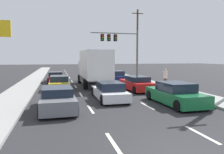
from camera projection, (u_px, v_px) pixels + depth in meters
ground_plane at (83, 78)px, 30.30m from camera, size 140.00×140.00×0.00m
sidewalk_right at (139, 80)px, 27.06m from camera, size 2.40×80.00×0.14m
sidewalk_left at (29, 83)px, 23.88m from camera, size 2.40×80.00×0.14m
lane_markings at (86, 81)px, 27.02m from camera, size 3.54×52.00×0.01m
car_maroon at (56, 77)px, 25.92m from camera, size 1.84×4.66×1.21m
car_yellow at (59, 83)px, 19.62m from camera, size 1.85×4.48×1.26m
car_gray at (57, 99)px, 11.99m from camera, size 1.98×4.48×1.26m
box_truck at (94, 66)px, 21.86m from camera, size 2.56×7.84×3.55m
car_white at (109, 91)px, 14.96m from camera, size 1.89×4.61×1.22m
car_navy at (116, 77)px, 26.45m from camera, size 2.02×4.28×1.29m
car_red at (137, 84)px, 19.10m from camera, size 1.92×4.55×1.27m
car_green at (175, 94)px, 13.39m from camera, size 2.05×4.65×1.36m
traffic_signal_mast at (117, 41)px, 30.84m from camera, size 6.96×0.69×6.85m
utility_pole_mid at (137, 42)px, 34.16m from camera, size 1.80×0.28×10.33m
pedestrian_near_corner at (165, 78)px, 20.52m from camera, size 0.38×0.38×1.70m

